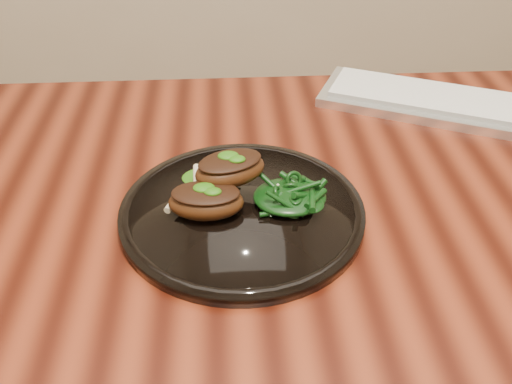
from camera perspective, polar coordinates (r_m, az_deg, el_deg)
desk at (r=0.81m, az=8.12°, el=-5.75°), size 1.60×0.80×0.75m
plate at (r=0.72m, az=-1.40°, el=-2.00°), size 0.31×0.31×0.02m
lamb_chop_front at (r=0.70m, az=-5.07°, el=-0.84°), size 0.10×0.07×0.04m
lamb_chop_back at (r=0.72m, az=-2.66°, el=2.37°), size 0.11×0.09×0.04m
herb_smear at (r=0.77m, az=-4.49°, el=1.52°), size 0.08×0.05×0.00m
greens_heap at (r=0.72m, az=3.41°, el=-0.07°), size 0.09×0.09×0.03m
keyboard at (r=1.03m, az=20.12°, el=8.06°), size 0.49×0.33×0.02m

